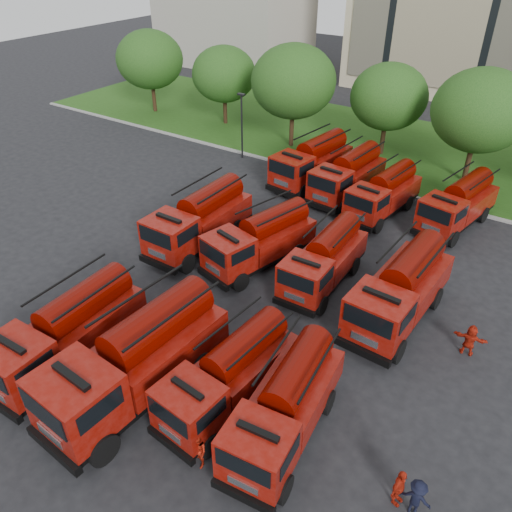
{
  "coord_description": "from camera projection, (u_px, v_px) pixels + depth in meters",
  "views": [
    {
      "loc": [
        11.93,
        -13.62,
        15.61
      ],
      "look_at": [
        0.38,
        3.66,
        1.8
      ],
      "focal_mm": 35.0,
      "sensor_mm": 36.0,
      "label": 1
    }
  ],
  "objects": [
    {
      "name": "ground",
      "position": [
        206.0,
        321.0,
        23.59
      ],
      "size": [
        140.0,
        140.0,
        0.0
      ],
      "primitive_type": "plane",
      "color": "black",
      "rests_on": "ground"
    },
    {
      "name": "lawn",
      "position": [
        401.0,
        149.0,
        41.56
      ],
      "size": [
        70.0,
        16.0,
        0.12
      ],
      "primitive_type": "cube",
      "color": "#214713",
      "rests_on": "ground"
    },
    {
      "name": "curb",
      "position": [
        361.0,
        184.0,
        35.95
      ],
      "size": [
        70.0,
        0.3,
        0.14
      ],
      "primitive_type": "cube",
      "color": "gray",
      "rests_on": "ground"
    },
    {
      "name": "side_building",
      "position": [
        234.0,
        23.0,
        65.18
      ],
      "size": [
        18.0,
        12.0,
        10.0
      ],
      "primitive_type": "cube",
      "color": "#9C968A",
      "rests_on": "ground"
    },
    {
      "name": "tree_0",
      "position": [
        150.0,
        59.0,
        47.16
      ],
      "size": [
        6.3,
        6.3,
        7.7
      ],
      "color": "#382314",
      "rests_on": "ground"
    },
    {
      "name": "tree_1",
      "position": [
        224.0,
        74.0,
        44.41
      ],
      "size": [
        5.71,
        5.71,
        6.98
      ],
      "color": "#382314",
      "rests_on": "ground"
    },
    {
      "name": "tree_2",
      "position": [
        293.0,
        82.0,
        39.22
      ],
      "size": [
        6.72,
        6.72,
        8.22
      ],
      "color": "#382314",
      "rests_on": "ground"
    },
    {
      "name": "tree_3",
      "position": [
        389.0,
        97.0,
        38.08
      ],
      "size": [
        5.88,
        5.88,
        7.19
      ],
      "color": "#382314",
      "rests_on": "ground"
    },
    {
      "name": "tree_4",
      "position": [
        481.0,
        111.0,
        33.51
      ],
      "size": [
        6.55,
        6.55,
        8.01
      ],
      "color": "#382314",
      "rests_on": "ground"
    },
    {
      "name": "lamp_post_0",
      "position": [
        242.0,
        122.0,
        38.53
      ],
      "size": [
        0.6,
        0.25,
        5.11
      ],
      "color": "black",
      "rests_on": "ground"
    },
    {
      "name": "fire_truck_0",
      "position": [
        68.0,
        331.0,
        20.58
      ],
      "size": [
        2.79,
        7.17,
        3.23
      ],
      "rotation": [
        0.0,
        0.0,
        0.03
      ],
      "color": "black",
      "rests_on": "ground"
    },
    {
      "name": "fire_truck_1",
      "position": [
        137.0,
        359.0,
        19.0
      ],
      "size": [
        3.3,
        8.12,
        3.63
      ],
      "rotation": [
        0.0,
        0.0,
        -0.06
      ],
      "color": "black",
      "rests_on": "ground"
    },
    {
      "name": "fire_truck_2",
      "position": [
        229.0,
        374.0,
        18.87
      ],
      "size": [
        2.74,
        6.49,
        2.88
      ],
      "rotation": [
        0.0,
        0.0,
        -0.09
      ],
      "color": "black",
      "rests_on": "ground"
    },
    {
      "name": "fire_truck_3",
      "position": [
        286.0,
        405.0,
        17.61
      ],
      "size": [
        2.93,
        6.65,
        2.93
      ],
      "rotation": [
        0.0,
        0.0,
        0.11
      ],
      "color": "black",
      "rests_on": "ground"
    },
    {
      "name": "fire_truck_4",
      "position": [
        200.0,
        219.0,
        28.34
      ],
      "size": [
        2.71,
        7.29,
        3.31
      ],
      "rotation": [
        0.0,
        0.0,
        -0.0
      ],
      "color": "black",
      "rests_on": "ground"
    },
    {
      "name": "fire_truck_5",
      "position": [
        261.0,
        240.0,
        26.76
      ],
      "size": [
        3.83,
        7.05,
        3.05
      ],
      "rotation": [
        0.0,
        0.0,
        -0.24
      ],
      "color": "black",
      "rests_on": "ground"
    },
    {
      "name": "fire_truck_6",
      "position": [
        324.0,
        259.0,
        25.31
      ],
      "size": [
        2.48,
        6.45,
        2.91
      ],
      "rotation": [
        0.0,
        0.0,
        0.02
      ],
      "color": "black",
      "rests_on": "ground"
    },
    {
      "name": "fire_truck_7",
      "position": [
        401.0,
        290.0,
        22.85
      ],
      "size": [
        2.98,
        7.42,
        3.32
      ],
      "rotation": [
        0.0,
        0.0,
        -0.05
      ],
      "color": "black",
      "rests_on": "ground"
    },
    {
      "name": "fire_truck_8",
      "position": [
        312.0,
        162.0,
        35.35
      ],
      "size": [
        3.36,
        7.39,
        3.25
      ],
      "rotation": [
        0.0,
        0.0,
        -0.13
      ],
      "color": "black",
      "rests_on": "ground"
    },
    {
      "name": "fire_truck_9",
      "position": [
        348.0,
        175.0,
        33.61
      ],
      "size": [
        3.0,
        7.02,
        3.11
      ],
      "rotation": [
        0.0,
        0.0,
        -0.09
      ],
      "color": "black",
      "rests_on": "ground"
    },
    {
      "name": "fire_truck_10",
      "position": [
        384.0,
        193.0,
        31.55
      ],
      "size": [
        3.01,
        6.61,
        2.91
      ],
      "rotation": [
        0.0,
        0.0,
        -0.13
      ],
      "color": "black",
      "rests_on": "ground"
    },
    {
      "name": "fire_truck_11",
      "position": [
        458.0,
        204.0,
        30.26
      ],
      "size": [
        3.47,
        6.9,
        3.0
      ],
      "rotation": [
        0.0,
        0.0,
        -0.19
      ],
      "color": "black",
      "rests_on": "ground"
    },
    {
      "name": "firefighter_1",
      "position": [
        199.0,
        464.0,
        17.3
      ],
      "size": [
        0.81,
        0.64,
        1.47
      ],
      "primitive_type": "imported",
      "rotation": [
        0.0,
        0.0,
        -0.4
      ],
      "color": "#A91D0D",
      "rests_on": "ground"
    },
    {
      "name": "firefighter_2",
      "position": [
        395.0,
        501.0,
        16.2
      ],
      "size": [
        0.67,
        0.99,
        1.55
      ],
      "primitive_type": "imported",
      "rotation": [
        0.0,
        0.0,
        1.39
      ],
      "color": "#A91D0D",
      "rests_on": "ground"
    },
    {
      "name": "firefighter_3",
      "position": [
        412.0,
        511.0,
        15.94
      ],
      "size": [
        0.98,
        0.54,
        1.48
      ],
      "primitive_type": "imported",
      "rotation": [
        0.0,
        0.0,
        3.19
      ],
      "color": "black",
      "rests_on": "ground"
    },
    {
      "name": "firefighter_4",
      "position": [
        139.0,
        325.0,
        23.31
      ],
      "size": [
        0.93,
        0.94,
        1.63
      ],
      "primitive_type": "imported",
      "rotation": [
        0.0,
        0.0,
        2.33
      ],
      "color": "black",
      "rests_on": "ground"
    },
    {
      "name": "firefighter_5",
      "position": [
        466.0,
        353.0,
        21.81
      ],
      "size": [
        1.47,
        0.75,
        1.52
      ],
      "primitive_type": "imported",
      "rotation": [
        0.0,
        0.0,
        3.24
      ],
      "color": "#A91D0D",
      "rests_on": "ground"
    }
  ]
}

